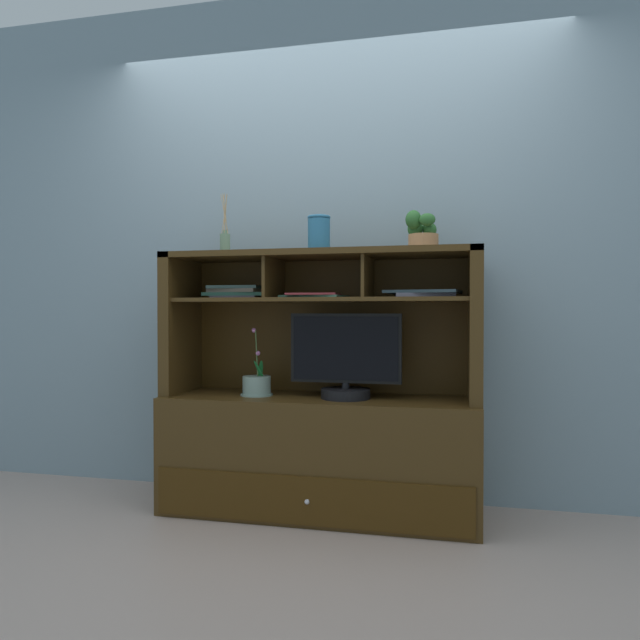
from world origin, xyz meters
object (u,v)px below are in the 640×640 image
magazine_stack_left (423,294)px  diffuser_bottle (225,242)px  tv_monitor (346,362)px  ceramic_vase (319,233)px  potted_orchid (257,386)px  media_console (320,430)px  potted_succulent (422,234)px  magazine_stack_centre (238,292)px  magazine_stack_right (314,296)px

magazine_stack_left → diffuser_bottle: (-1.03, 0.04, 0.28)m
tv_monitor → ceramic_vase: (-0.14, 0.02, 0.64)m
potted_orchid → magazine_stack_left: bearing=0.6°
media_console → magazine_stack_left: 0.87m
media_console → potted_orchid: size_ratio=4.58×
media_console → potted_orchid: (-0.32, -0.05, 0.22)m
diffuser_bottle → ceramic_vase: diffuser_bottle is taller
tv_monitor → magazine_stack_left: bearing=1.2°
potted_orchid → diffuser_bottle: diffuser_bottle is taller
diffuser_bottle → ceramic_vase: bearing=-3.3°
potted_orchid → potted_succulent: potted_succulent is taller
diffuser_bottle → potted_succulent: (1.02, 0.02, 0.02)m
magazine_stack_left → potted_succulent: bearing=100.2°
magazine_stack_centre → diffuser_bottle: bearing=-131.5°
potted_succulent → media_console: bearing=-177.5°
tv_monitor → potted_orchid: (-0.46, -0.00, -0.13)m
magazine_stack_centre → diffuser_bottle: size_ratio=1.06×
media_console → magazine_stack_left: bearing=-4.2°
tv_monitor → magazine_stack_centre: magazine_stack_centre is taller
potted_orchid → magazine_stack_left: (0.84, 0.01, 0.47)m
media_console → ceramic_vase: 1.00m
magazine_stack_left → potted_orchid: bearing=-179.4°
magazine_stack_right → potted_succulent: bearing=4.5°
diffuser_bottle → magazine_stack_centre: bearing=48.5°
potted_orchid → potted_succulent: bearing=4.7°
potted_orchid → potted_succulent: 1.13m
tv_monitor → magazine_stack_centre: bearing=170.6°
media_console → magazine_stack_right: media_console is taller
magazine_stack_left → ceramic_vase: bearing=179.1°
media_console → tv_monitor: 0.38m
potted_orchid → tv_monitor: bearing=0.1°
potted_orchid → media_console: bearing=8.2°
magazine_stack_right → ceramic_vase: bearing=-19.4°
diffuser_bottle → ceramic_vase: 0.52m
potted_orchid → magazine_stack_right: magazine_stack_right is taller
diffuser_bottle → potted_succulent: bearing=1.2°
magazine_stack_centre → ceramic_vase: ceramic_vase is taller
magazine_stack_left → diffuser_bottle: size_ratio=1.18×
tv_monitor → ceramic_vase: bearing=173.4°
media_console → potted_succulent: potted_succulent is taller
magazine_stack_right → ceramic_vase: (0.03, -0.01, 0.31)m
magazine_stack_left → magazine_stack_centre: magazine_stack_centre is taller
magazine_stack_left → potted_succulent: potted_succulent is taller
media_console → diffuser_bottle: bearing=-180.0°
magazine_stack_left → diffuser_bottle: 1.07m
tv_monitor → diffuser_bottle: size_ratio=1.75×
tv_monitor → potted_succulent: size_ratio=2.85×
potted_orchid → magazine_stack_right: bearing=5.1°
magazine_stack_right → potted_succulent: potted_succulent is taller
potted_succulent → ceramic_vase: size_ratio=1.09×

